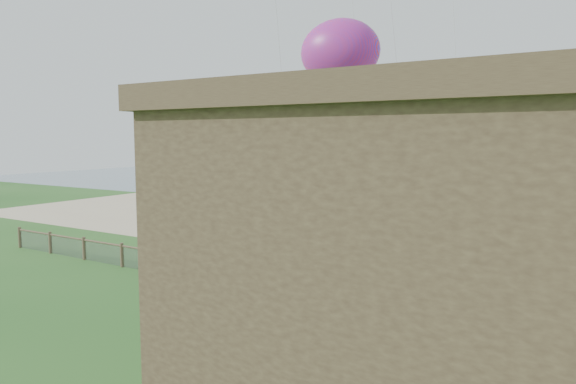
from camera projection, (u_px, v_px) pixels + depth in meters
name	position (u px, v px, depth m)	size (l,w,h in m)	color
ground	(166.00, 343.00, 16.58)	(160.00, 160.00, 0.00)	#24541D
sand_beach	(397.00, 234.00, 35.26)	(72.00, 20.00, 0.02)	#BFAD8A
ocean	(502.00, 185.00, 72.62)	(160.00, 68.00, 0.02)	slate
chainlink_fence	(268.00, 282.00, 21.62)	(36.20, 0.20, 1.25)	brown
picnic_table	(461.00, 331.00, 16.58)	(1.84, 1.39, 0.78)	brown
octopus_kite	(339.00, 93.00, 26.14)	(3.88, 2.74, 7.99)	#F9272B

